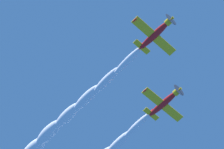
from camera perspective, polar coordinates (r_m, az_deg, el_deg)
airplane_lead at (r=90.68m, az=5.09°, el=4.71°), size 8.76×9.65×3.00m
airplane_left_wingman at (r=96.30m, az=6.09°, el=-3.24°), size 8.76×9.66×2.85m
smoke_trail_lead at (r=106.30m, az=-8.61°, el=-8.03°), size 45.33×22.47×4.78m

